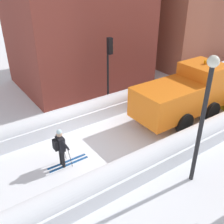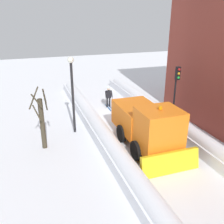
% 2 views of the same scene
% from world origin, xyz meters
% --- Properties ---
extents(ground_plane, '(80.00, 80.00, 0.00)m').
position_xyz_m(ground_plane, '(0.00, 10.00, 0.00)').
color(ground_plane, white).
extents(snowbank_right, '(1.10, 36.00, 1.12)m').
position_xyz_m(snowbank_right, '(2.54, 10.00, 0.51)').
color(snowbank_right, white).
rests_on(snowbank_right, ground).
extents(plow_truck, '(3.20, 5.98, 3.12)m').
position_xyz_m(plow_truck, '(0.28, 5.63, 1.48)').
color(plow_truck, orange).
rests_on(plow_truck, ground).
extents(skier, '(0.62, 1.80, 1.81)m').
position_xyz_m(skier, '(0.22, -1.70, 1.00)').
color(skier, black).
rests_on(skier, ground).
extents(traffic_light_pole, '(0.28, 0.42, 4.17)m').
position_xyz_m(traffic_light_pole, '(-3.19, 3.08, 2.93)').
color(traffic_light_pole, black).
rests_on(traffic_light_pole, ground).
extents(street_lamp, '(0.40, 0.40, 5.07)m').
position_xyz_m(street_lamp, '(3.92, 2.19, 3.23)').
color(street_lamp, black).
rests_on(street_lamp, ground).
extents(bare_tree_near, '(1.07, 1.26, 3.78)m').
position_xyz_m(bare_tree_near, '(6.05, 3.73, 1.74)').
color(bare_tree_near, '#3D3627').
rests_on(bare_tree_near, ground).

